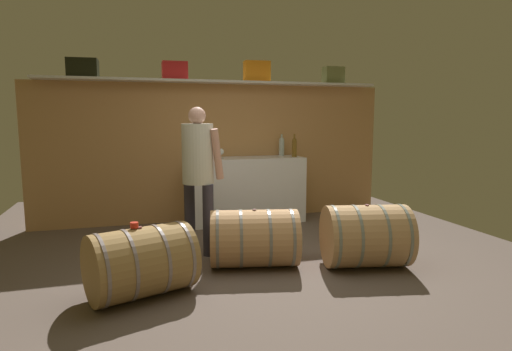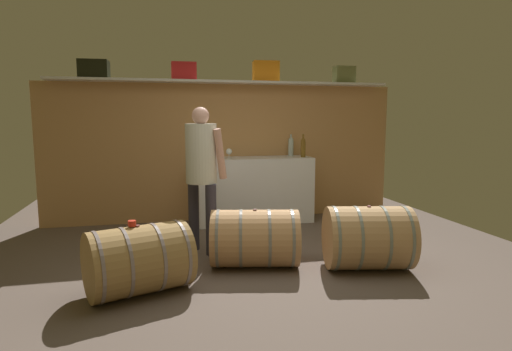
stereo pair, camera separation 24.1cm
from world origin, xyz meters
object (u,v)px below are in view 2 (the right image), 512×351
object	(u,v)px
wine_bottle_clear	(291,146)
wine_barrel_flank	(368,238)
tasting_cup	(132,223)
toolcase_olive	(344,75)
wine_glass	(229,152)
winemaker_pouring	(202,164)
wine_bottle_amber	(303,147)
toolcase_orange	(266,72)
wine_barrel_near	(139,260)
toolcase_red	(184,71)
wine_barrel_far	(255,238)
toolcase_black	(94,69)
work_cabinet	(254,190)

from	to	relation	value
wine_bottle_clear	wine_barrel_flank	xyz separation A→B (m)	(0.06, -2.33, -0.76)
tasting_cup	toolcase_olive	bearing A→B (deg)	39.24
wine_glass	winemaker_pouring	bearing A→B (deg)	-112.64
wine_bottle_clear	wine_bottle_amber	size ratio (longest dim) A/B	0.96
toolcase_orange	wine_glass	xyz separation A→B (m)	(-0.58, -0.21, -1.13)
wine_barrel_flank	winemaker_pouring	bearing A→B (deg)	161.05
wine_bottle_clear	wine_barrel_near	size ratio (longest dim) A/B	0.33
toolcase_red	toolcase_olive	size ratio (longest dim) A/B	1.10
wine_barrel_far	tasting_cup	distance (m)	1.28
toolcase_black	tasting_cup	distance (m)	2.93
tasting_cup	toolcase_red	bearing A→B (deg)	75.90
toolcase_black	toolcase_red	bearing A→B (deg)	2.51
toolcase_orange	winemaker_pouring	size ratio (longest dim) A/B	0.23
toolcase_olive	winemaker_pouring	xyz separation A→B (m)	(-2.30, -1.42, -1.15)
toolcase_orange	wine_glass	bearing A→B (deg)	-156.20
work_cabinet	winemaker_pouring	xyz separation A→B (m)	(-0.88, -1.25, 0.52)
winemaker_pouring	toolcase_orange	bearing A→B (deg)	106.91
wine_barrel_far	work_cabinet	bearing A→B (deg)	89.35
toolcase_black	wine_barrel_near	xyz separation A→B (m)	(0.60, -2.45, -1.83)
winemaker_pouring	wine_glass	bearing A→B (deg)	121.74
tasting_cup	wine_barrel_flank	bearing A→B (deg)	2.89
wine_barrel_far	wine_barrel_flank	xyz separation A→B (m)	(1.08, -0.32, 0.02)
toolcase_red	wine_glass	world-z (taller)	toolcase_red
wine_barrel_near	winemaker_pouring	world-z (taller)	winemaker_pouring
toolcase_olive	toolcase_red	bearing A→B (deg)	-179.89
wine_barrel_far	wine_bottle_amber	bearing A→B (deg)	69.65
toolcase_olive	wine_glass	world-z (taller)	toolcase_olive
wine_bottle_amber	tasting_cup	world-z (taller)	wine_bottle_amber
toolcase_olive	wine_bottle_amber	xyz separation A→B (m)	(-0.73, -0.26, -1.06)
toolcase_black	toolcase_red	size ratio (longest dim) A/B	1.11
wine_bottle_amber	wine_barrel_flank	distance (m)	2.21
toolcase_red	toolcase_black	bearing A→B (deg)	-179.28
wine_bottle_clear	wine_bottle_amber	bearing A→B (deg)	-67.76
work_cabinet	wine_bottle_clear	distance (m)	0.87
toolcase_olive	wine_barrel_flank	xyz separation A→B (m)	(-0.77, -2.34, -1.82)
toolcase_black	toolcase_red	xyz separation A→B (m)	(1.17, 0.00, 0.00)
toolcase_olive	wine_glass	size ratio (longest dim) A/B	2.20
toolcase_olive	wine_bottle_clear	xyz separation A→B (m)	(-0.83, -0.01, -1.06)
toolcase_red	wine_bottle_clear	xyz separation A→B (m)	(1.56, -0.01, -1.05)
toolcase_black	wine_barrel_near	world-z (taller)	toolcase_black
toolcase_red	toolcase_orange	bearing A→B (deg)	0.72
toolcase_red	wine_bottle_amber	world-z (taller)	toolcase_red
wine_barrel_near	tasting_cup	distance (m)	0.32
toolcase_olive	work_cabinet	bearing A→B (deg)	-172.91
toolcase_red	wine_barrel_near	size ratio (longest dim) A/B	0.34
tasting_cup	wine_glass	bearing A→B (deg)	61.81
toolcase_red	work_cabinet	distance (m)	1.93
wine_bottle_amber	tasting_cup	xyz separation A→B (m)	(-2.28, -2.19, -0.46)
wine_bottle_clear	wine_glass	distance (m)	0.99
tasting_cup	winemaker_pouring	size ratio (longest dim) A/B	0.04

